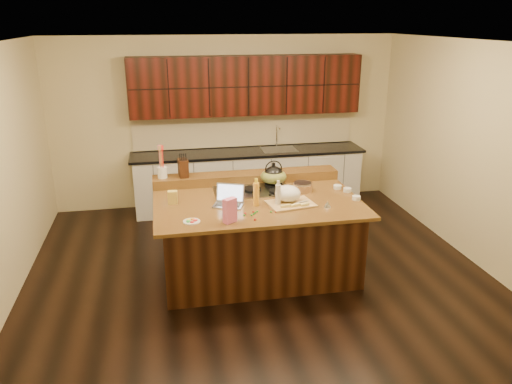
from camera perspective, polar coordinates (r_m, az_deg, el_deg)
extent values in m
cube|color=black|center=(6.24, 0.09, -8.89)|extent=(5.50, 5.00, 0.01)
cube|color=silver|center=(5.51, 0.11, 16.81)|extent=(5.50, 5.00, 0.01)
cube|color=beige|center=(8.13, -3.40, 7.97)|extent=(5.50, 0.01, 2.70)
cube|color=beige|center=(3.47, 8.32, -8.27)|extent=(5.50, 0.01, 2.70)
cube|color=beige|center=(6.81, 23.54, 4.14)|extent=(0.01, 5.00, 2.70)
cube|color=black|center=(6.04, 0.09, -5.17)|extent=(2.22, 1.42, 0.88)
cube|color=black|center=(5.87, 0.10, -1.08)|extent=(2.40, 1.60, 0.04)
cube|color=black|center=(6.49, -1.12, 1.70)|extent=(2.40, 0.30, 0.12)
cube|color=gray|center=(6.14, -0.45, 0.10)|extent=(0.92, 0.52, 0.02)
cylinder|color=black|center=(6.21, -3.40, 0.50)|extent=(0.22, 0.22, 0.03)
cylinder|color=black|center=(6.31, 2.00, 0.85)|extent=(0.22, 0.22, 0.03)
cylinder|color=black|center=(5.96, -3.05, -0.29)|extent=(0.22, 0.22, 0.03)
cylinder|color=black|center=(6.07, 2.56, 0.08)|extent=(0.22, 0.22, 0.03)
cylinder|color=black|center=(6.13, -0.46, 0.30)|extent=(0.22, 0.22, 0.03)
cube|color=silver|center=(8.08, -0.84, 1.34)|extent=(3.60, 0.62, 0.90)
cube|color=black|center=(7.95, -0.86, 4.56)|extent=(3.70, 0.66, 0.04)
cube|color=gray|center=(8.05, 2.66, 4.84)|extent=(0.55, 0.42, 0.01)
cylinder|color=gray|center=(8.18, 2.38, 6.40)|extent=(0.02, 0.02, 0.36)
cube|color=black|center=(7.90, -1.10, 12.08)|extent=(3.60, 0.34, 0.90)
cube|color=beige|center=(8.18, -1.26, 7.00)|extent=(3.60, 0.03, 0.50)
ellipsoid|color=black|center=(6.27, 2.01, 1.96)|extent=(0.31, 0.31, 0.22)
ellipsoid|color=olive|center=(6.28, 2.01, 1.78)|extent=(0.39, 0.39, 0.18)
cube|color=#B7B7BC|center=(5.68, -3.20, -1.53)|extent=(0.39, 0.33, 0.02)
cube|color=black|center=(5.68, -3.20, -1.43)|extent=(0.31, 0.23, 0.00)
cube|color=#B7B7BC|center=(5.74, -2.96, -0.06)|extent=(0.33, 0.18, 0.21)
cube|color=silver|center=(5.74, -2.97, -0.08)|extent=(0.30, 0.16, 0.18)
cylinder|color=gold|center=(5.64, 0.02, -0.26)|extent=(0.09, 0.09, 0.27)
cylinder|color=silver|center=(5.64, 2.55, -0.38)|extent=(0.08, 0.08, 0.25)
cube|color=tan|center=(5.71, 3.99, -1.37)|extent=(0.56, 0.45, 0.02)
ellipsoid|color=white|center=(5.74, 3.64, -0.16)|extent=(0.30, 0.30, 0.18)
cube|color=#EDD872|center=(5.57, 3.39, -1.61)|extent=(0.11, 0.03, 0.03)
cube|color=#EDD872|center=(5.60, 4.50, -1.53)|extent=(0.11, 0.03, 0.03)
cube|color=#EDD872|center=(5.63, 5.59, -1.45)|extent=(0.11, 0.03, 0.03)
cylinder|color=gray|center=(5.72, 5.12, -1.19)|extent=(0.20, 0.08, 0.01)
cylinder|color=white|center=(6.23, 10.40, 0.24)|extent=(0.12, 0.12, 0.04)
cylinder|color=white|center=(5.98, 11.40, -0.66)|extent=(0.10, 0.10, 0.04)
cylinder|color=white|center=(6.32, 9.30, 0.59)|extent=(0.12, 0.12, 0.04)
cylinder|color=#996B3F|center=(6.17, 5.33, 0.51)|extent=(0.26, 0.26, 0.09)
cone|color=silver|center=(5.68, 8.17, -1.40)|extent=(0.11, 0.11, 0.07)
cube|color=pink|center=(5.19, -3.00, -2.11)|extent=(0.16, 0.14, 0.26)
cylinder|color=white|center=(5.28, -7.37, -3.36)|extent=(0.19, 0.19, 0.01)
cube|color=gold|center=(5.81, -9.51, -0.59)|extent=(0.12, 0.09, 0.15)
cylinder|color=white|center=(6.36, -10.66, 2.21)|extent=(0.13, 0.13, 0.14)
cube|color=black|center=(6.36, -8.32, 2.73)|extent=(0.13, 0.19, 0.23)
ellipsoid|color=red|center=(5.27, -0.15, -3.18)|extent=(0.02, 0.02, 0.02)
ellipsoid|color=#198C26|center=(5.39, -0.50, -2.65)|extent=(0.02, 0.02, 0.02)
ellipsoid|color=red|center=(5.44, -1.25, -2.45)|extent=(0.02, 0.02, 0.02)
ellipsoid|color=#198C26|center=(5.46, -0.08, -2.37)|extent=(0.02, 0.02, 0.02)
ellipsoid|color=red|center=(5.48, 2.29, -2.29)|extent=(0.02, 0.02, 0.02)
ellipsoid|color=#198C26|center=(5.42, -0.24, -2.51)|extent=(0.02, 0.02, 0.02)
ellipsoid|color=red|center=(5.53, 2.83, -2.10)|extent=(0.02, 0.02, 0.02)
ellipsoid|color=#198C26|center=(5.48, 1.73, -2.26)|extent=(0.02, 0.02, 0.02)
ellipsoid|color=red|center=(5.28, -0.10, -3.15)|extent=(0.02, 0.02, 0.02)
ellipsoid|color=#198C26|center=(5.49, 0.16, -2.24)|extent=(0.02, 0.02, 0.02)
ellipsoid|color=red|center=(5.48, -0.29, -2.27)|extent=(0.02, 0.02, 0.02)
ellipsoid|color=#198C26|center=(5.39, -1.33, -2.67)|extent=(0.02, 0.02, 0.02)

